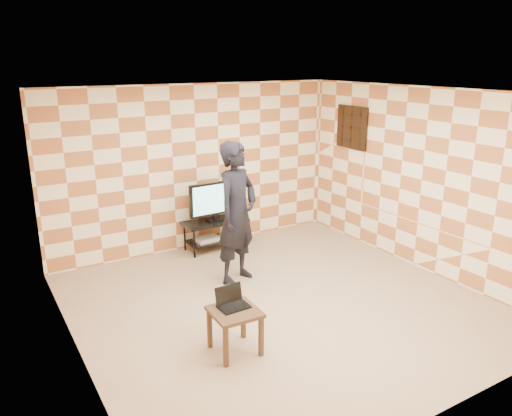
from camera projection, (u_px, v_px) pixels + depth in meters
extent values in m
plane|color=tan|center=(280.00, 303.00, 6.53)|extent=(5.00, 5.00, 0.00)
cube|color=#FCF1C6|center=(197.00, 168.00, 8.19)|extent=(5.00, 0.02, 2.70)
cube|color=#FCF1C6|center=(450.00, 278.00, 4.08)|extent=(5.00, 0.02, 2.70)
cube|color=#FCF1C6|center=(70.00, 241.00, 4.90)|extent=(0.02, 5.00, 2.70)
cube|color=#FCF1C6|center=(422.00, 180.00, 7.37)|extent=(0.02, 5.00, 2.70)
cube|color=white|center=(283.00, 92.00, 5.74)|extent=(5.00, 5.00, 0.02)
cube|color=black|center=(352.00, 127.00, 8.45)|extent=(0.04, 0.72, 0.72)
cube|color=black|center=(352.00, 127.00, 8.45)|extent=(0.04, 0.03, 0.68)
cube|color=black|center=(352.00, 127.00, 8.45)|extent=(0.04, 0.68, 0.03)
cube|color=black|center=(215.00, 221.00, 8.26)|extent=(1.07, 0.48, 0.04)
cube|color=black|center=(216.00, 240.00, 8.36)|extent=(0.96, 0.43, 0.03)
cylinder|color=black|center=(194.00, 243.00, 7.94)|extent=(0.03, 0.03, 0.50)
cylinder|color=black|center=(185.00, 236.00, 8.26)|extent=(0.03, 0.03, 0.50)
cylinder|color=black|center=(245.00, 233.00, 8.40)|extent=(0.03, 0.03, 0.50)
cylinder|color=black|center=(235.00, 227.00, 8.72)|extent=(0.03, 0.03, 0.50)
cube|color=black|center=(215.00, 219.00, 8.25)|extent=(0.27, 0.18, 0.03)
cube|color=black|center=(215.00, 217.00, 8.24)|extent=(0.07, 0.05, 0.08)
cube|color=black|center=(214.00, 198.00, 8.15)|extent=(0.90, 0.09, 0.55)
cube|color=#6AC7C5|center=(215.00, 199.00, 8.12)|extent=(0.80, 0.04, 0.47)
cube|color=silver|center=(207.00, 239.00, 8.26)|extent=(0.40, 0.29, 0.06)
cube|color=silver|center=(227.00, 236.00, 8.43)|extent=(0.24, 0.18, 0.05)
cube|color=#341F11|center=(235.00, 312.00, 5.33)|extent=(0.52, 0.52, 0.04)
cube|color=#341F11|center=(226.00, 347.00, 5.13)|extent=(0.05, 0.05, 0.46)
cube|color=#341F11|center=(210.00, 328.00, 5.48)|extent=(0.05, 0.05, 0.46)
cube|color=#341F11|center=(261.00, 337.00, 5.32)|extent=(0.05, 0.05, 0.46)
cube|color=#341F11|center=(243.00, 319.00, 5.67)|extent=(0.05, 0.05, 0.46)
cube|color=black|center=(234.00, 307.00, 5.38)|extent=(0.33, 0.24, 0.02)
cube|color=black|center=(229.00, 294.00, 5.44)|extent=(0.32, 0.06, 0.21)
imported|color=black|center=(237.00, 213.00, 6.94)|extent=(0.87, 0.75, 2.02)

